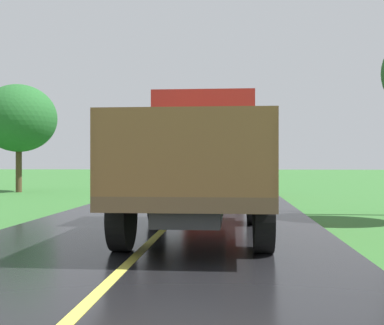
{
  "coord_description": "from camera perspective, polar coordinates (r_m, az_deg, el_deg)",
  "views": [
    {
      "loc": [
        1.36,
        2.7,
        1.4
      ],
      "look_at": [
        0.37,
        14.62,
        1.4
      ],
      "focal_mm": 45.93,
      "sensor_mm": 36.0,
      "label": 1
    }
  ],
  "objects": [
    {
      "name": "banana_truck_near",
      "position": [
        9.75,
        1.03,
        0.37
      ],
      "size": [
        2.38,
        5.82,
        2.8
      ],
      "color": "#2D2D30",
      "rests_on": "road_surface"
    },
    {
      "name": "roadside_tree_mid_right",
      "position": [
        24.6,
        -19.47,
        4.85
      ],
      "size": [
        3.53,
        3.53,
        5.08
      ],
      "color": "#4C3823",
      "rests_on": "ground"
    },
    {
      "name": "banana_truck_far",
      "position": [
        22.21,
        2.79,
        0.21
      ],
      "size": [
        2.38,
        5.81,
        2.8
      ],
      "color": "#2D2D30",
      "rests_on": "road_surface"
    }
  ]
}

